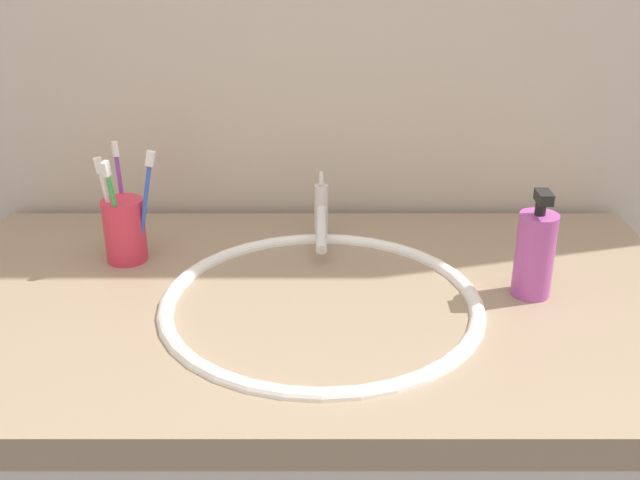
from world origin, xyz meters
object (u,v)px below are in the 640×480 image
(faucet, at_px, (320,217))
(soap_dispenser, at_px, (533,253))
(toothbrush_cup, at_px, (123,230))
(toothbrush_purple, at_px, (119,190))
(toothbrush_blue, at_px, (144,199))
(toothbrush_white, at_px, (106,202))
(toothbrush_green, at_px, (113,206))

(faucet, bearing_deg, soap_dispenser, -31.27)
(soap_dispenser, bearing_deg, toothbrush_cup, 169.27)
(soap_dispenser, bearing_deg, toothbrush_purple, 166.54)
(toothbrush_blue, bearing_deg, soap_dispenser, -10.48)
(toothbrush_blue, xyz_separation_m, toothbrush_white, (-0.06, 0.00, -0.01))
(toothbrush_cup, bearing_deg, toothbrush_white, -160.31)
(toothbrush_white, height_order, toothbrush_green, toothbrush_green)
(toothbrush_purple, bearing_deg, toothbrush_blue, -41.72)
(toothbrush_white, relative_size, soap_dispenser, 1.04)
(toothbrush_blue, relative_size, toothbrush_white, 1.07)
(toothbrush_purple, relative_size, soap_dispenser, 1.10)
(faucet, xyz_separation_m, toothbrush_cup, (-0.32, -0.07, 0.01))
(toothbrush_cup, xyz_separation_m, toothbrush_green, (-0.00, -0.03, 0.05))
(toothbrush_green, distance_m, soap_dispenser, 0.64)
(toothbrush_blue, bearing_deg, faucet, 16.28)
(toothbrush_cup, bearing_deg, toothbrush_blue, -14.19)
(faucet, xyz_separation_m, soap_dispenser, (0.31, -0.19, 0.02))
(toothbrush_cup, height_order, toothbrush_purple, toothbrush_purple)
(toothbrush_cup, bearing_deg, faucet, 12.47)
(toothbrush_blue, height_order, soap_dispenser, toothbrush_blue)
(faucet, bearing_deg, toothbrush_blue, -163.72)
(toothbrush_purple, bearing_deg, toothbrush_white, -106.38)
(toothbrush_purple, distance_m, toothbrush_green, 0.06)
(toothbrush_cup, xyz_separation_m, soap_dispenser, (0.63, -0.12, 0.02))
(soap_dispenser, bearing_deg, faucet, 148.73)
(faucet, height_order, toothbrush_white, toothbrush_white)
(toothbrush_blue, xyz_separation_m, soap_dispenser, (0.59, -0.11, -0.04))
(toothbrush_white, bearing_deg, toothbrush_blue, -3.24)
(toothbrush_cup, relative_size, toothbrush_blue, 0.56)
(toothbrush_cup, distance_m, toothbrush_blue, 0.07)
(toothbrush_white, bearing_deg, toothbrush_cup, 19.69)
(soap_dispenser, bearing_deg, toothbrush_white, 170.18)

